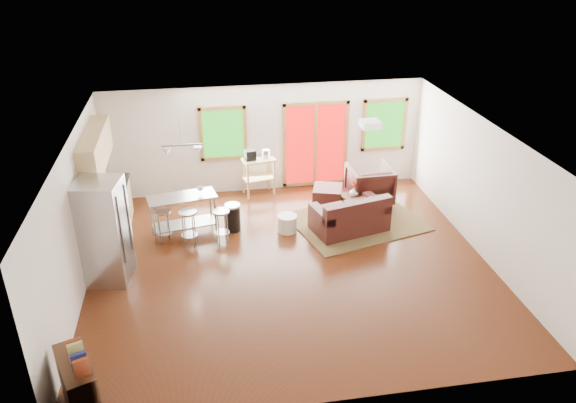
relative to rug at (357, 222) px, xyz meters
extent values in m
cube|color=#321408|center=(-1.72, -1.44, -0.02)|extent=(7.50, 7.00, 0.02)
cube|color=white|center=(-1.72, -1.44, 2.60)|extent=(7.50, 7.00, 0.02)
cube|color=silver|center=(-1.72, 2.07, 1.29)|extent=(7.50, 0.02, 2.60)
cube|color=silver|center=(-5.48, -1.44, 1.29)|extent=(0.02, 7.00, 2.60)
cube|color=silver|center=(2.04, -1.44, 1.29)|extent=(0.02, 7.00, 2.60)
cube|color=silver|center=(-1.72, -4.95, 1.29)|extent=(7.50, 0.02, 2.60)
cube|color=#154F11|center=(-2.72, 2.02, 1.49)|extent=(0.94, 0.02, 1.14)
cube|color=olive|center=(-2.72, 2.02, 2.10)|extent=(1.10, 0.05, 0.08)
cube|color=olive|center=(-2.72, 2.02, 0.88)|extent=(1.10, 0.05, 0.08)
cube|color=olive|center=(-3.23, 2.02, 1.49)|extent=(0.08, 0.05, 1.30)
cube|color=olive|center=(-2.21, 2.02, 1.49)|extent=(0.08, 0.05, 1.30)
cube|color=#A30C0A|center=(-0.52, 2.02, 1.09)|extent=(1.44, 0.02, 1.94)
cube|color=olive|center=(-0.52, 2.02, 2.10)|extent=(1.60, 0.05, 0.08)
cube|color=olive|center=(-0.52, 2.02, 0.08)|extent=(1.60, 0.05, 0.08)
cube|color=olive|center=(-1.28, 2.02, 1.09)|extent=(0.08, 0.05, 2.10)
cube|color=olive|center=(0.24, 2.02, 1.09)|extent=(0.08, 0.05, 2.10)
cube|color=olive|center=(-0.52, 2.02, 1.09)|extent=(0.08, 0.05, 1.94)
cube|color=#154F11|center=(1.18, 2.02, 1.49)|extent=(0.94, 0.02, 1.14)
cube|color=olive|center=(1.18, 2.02, 2.10)|extent=(1.10, 0.05, 0.08)
cube|color=olive|center=(1.18, 2.02, 0.88)|extent=(1.10, 0.05, 0.08)
cube|color=olive|center=(0.67, 2.02, 1.49)|extent=(0.08, 0.05, 1.30)
cube|color=olive|center=(1.69, 2.02, 1.49)|extent=(0.08, 0.05, 1.30)
cube|color=#38522E|center=(0.00, 0.00, 0.00)|extent=(3.12, 2.69, 0.03)
cube|color=black|center=(-0.27, -0.30, 0.20)|extent=(1.70, 1.22, 0.43)
cube|color=black|center=(-0.18, -0.62, 0.61)|extent=(1.54, 0.58, 0.39)
cube|color=black|center=(-0.91, -0.47, 0.50)|extent=(0.41, 0.89, 0.16)
cube|color=black|center=(0.38, -0.14, 0.50)|extent=(0.41, 0.89, 0.16)
cube|color=black|center=(-0.61, -0.34, 0.48)|extent=(0.75, 0.70, 0.12)
cube|color=black|center=(0.05, -0.17, 0.48)|extent=(0.75, 0.70, 0.12)
cube|color=#321D0E|center=(0.30, 0.55, 0.37)|extent=(1.15, 0.93, 0.04)
cube|color=#321D0E|center=(-0.01, 0.19, 0.17)|extent=(0.08, 0.08, 0.36)
cube|color=#321D0E|center=(0.78, 0.50, 0.17)|extent=(0.08, 0.08, 0.36)
cube|color=#321D0E|center=(-0.17, 0.60, 0.17)|extent=(0.08, 0.08, 0.36)
cube|color=#321D0E|center=(0.61, 0.91, 0.17)|extent=(0.08, 0.08, 0.36)
imported|color=black|center=(0.54, 0.93, 0.48)|extent=(0.98, 0.92, 0.99)
cube|color=black|center=(-0.44, 0.96, 0.20)|extent=(0.81, 0.81, 0.43)
cylinder|color=silver|center=(-1.57, -0.13, 0.17)|extent=(0.51, 0.51, 0.36)
imported|color=silver|center=(0.04, 0.49, 0.49)|extent=(0.27, 0.27, 0.20)
sphere|color=#B0230A|center=(0.07, 0.53, 0.65)|extent=(0.10, 0.10, 0.08)
sphere|color=#B0230A|center=(0.02, 0.46, 0.67)|extent=(0.10, 0.10, 0.08)
sphere|color=#B0230A|center=(0.03, 0.53, 0.69)|extent=(0.10, 0.10, 0.08)
imported|color=maroon|center=(0.32, 0.34, 0.54)|extent=(0.23, 0.11, 0.31)
cube|color=tan|center=(-5.17, 0.26, 0.44)|extent=(0.60, 2.20, 0.90)
cube|color=black|center=(-5.17, 0.26, 0.91)|extent=(0.64, 2.24, 0.04)
cube|color=tan|center=(-5.29, 0.26, 1.94)|extent=(0.36, 2.20, 0.70)
cylinder|color=#B7BABC|center=(-5.17, -0.24, 1.02)|extent=(0.12, 0.12, 0.18)
cube|color=black|center=(-5.17, 0.66, 1.03)|extent=(0.22, 0.18, 0.20)
cube|color=#B7BABC|center=(-5.07, -1.34, 0.96)|extent=(0.90, 0.88, 1.95)
cube|color=gray|center=(-4.70, -1.41, 0.96)|extent=(0.14, 0.71, 1.90)
cylinder|color=gray|center=(-4.72, -1.64, 1.12)|extent=(0.03, 0.03, 1.30)
cylinder|color=gray|center=(-4.64, -1.17, 1.12)|extent=(0.03, 0.03, 1.30)
cube|color=#B7BABC|center=(-3.72, 0.11, 0.84)|extent=(1.46, 0.81, 0.04)
cube|color=gray|center=(-3.72, 0.11, 0.22)|extent=(1.36, 0.72, 0.03)
cylinder|color=gray|center=(-4.29, -0.22, 0.41)|extent=(0.04, 0.04, 0.84)
cylinder|color=gray|center=(-3.06, 0.02, 0.41)|extent=(0.04, 0.04, 0.84)
cylinder|color=gray|center=(-4.37, 0.20, 0.41)|extent=(0.04, 0.04, 0.84)
cylinder|color=gray|center=(-3.14, 0.44, 0.41)|extent=(0.04, 0.04, 0.84)
imported|color=white|center=(-3.33, 0.16, 1.00)|extent=(0.16, 0.15, 0.13)
cylinder|color=#B7BABC|center=(-4.11, -0.18, 0.69)|extent=(0.40, 0.40, 0.04)
cylinder|color=gray|center=(-4.04, -0.07, 0.33)|extent=(0.03, 0.03, 0.68)
cylinder|color=gray|center=(-4.22, -0.10, 0.33)|extent=(0.03, 0.03, 0.68)
cylinder|color=gray|center=(-4.19, -0.29, 0.33)|extent=(0.03, 0.03, 0.68)
cylinder|color=gray|center=(-4.01, -0.25, 0.33)|extent=(0.03, 0.03, 0.68)
cylinder|color=gray|center=(-4.11, -0.18, 0.21)|extent=(0.36, 0.36, 0.02)
cylinder|color=#B7BABC|center=(-3.61, -0.38, 0.73)|extent=(0.42, 0.42, 0.04)
cylinder|color=gray|center=(-3.50, -0.30, 0.35)|extent=(0.03, 0.03, 0.73)
cylinder|color=gray|center=(-3.69, -0.26, 0.35)|extent=(0.03, 0.03, 0.73)
cylinder|color=gray|center=(-3.72, -0.46, 0.35)|extent=(0.03, 0.03, 0.73)
cylinder|color=gray|center=(-3.53, -0.49, 0.35)|extent=(0.03, 0.03, 0.73)
cylinder|color=gray|center=(-3.61, -0.38, 0.22)|extent=(0.38, 0.38, 0.02)
cylinder|color=#B7BABC|center=(-2.95, -0.35, 0.68)|extent=(0.40, 0.40, 0.04)
cylinder|color=gray|center=(-2.88, -0.24, 0.32)|extent=(0.03, 0.03, 0.67)
cylinder|color=gray|center=(-3.06, -0.28, 0.32)|extent=(0.03, 0.03, 0.67)
cylinder|color=gray|center=(-3.02, -0.46, 0.32)|extent=(0.03, 0.03, 0.67)
cylinder|color=gray|center=(-2.85, -0.42, 0.32)|extent=(0.03, 0.03, 0.67)
cylinder|color=gray|center=(-2.95, -0.35, 0.20)|extent=(0.36, 0.36, 0.01)
cylinder|color=black|center=(-2.70, 0.10, 0.27)|extent=(0.36, 0.36, 0.56)
cylinder|color=#B7BABC|center=(-2.70, 0.10, 0.57)|extent=(0.37, 0.37, 0.05)
cube|color=tan|center=(-1.94, 1.79, 0.88)|extent=(0.84, 0.63, 0.04)
cube|color=tan|center=(-1.94, 1.79, 0.42)|extent=(0.79, 0.59, 0.03)
cube|color=tan|center=(-2.22, 1.53, 0.44)|extent=(0.05, 0.05, 0.91)
cube|color=tan|center=(-1.59, 1.66, 0.44)|extent=(0.05, 0.05, 0.91)
cube|color=tan|center=(-2.30, 1.91, 0.44)|extent=(0.05, 0.05, 0.91)
cube|color=tan|center=(-1.66, 2.04, 0.44)|extent=(0.05, 0.05, 0.91)
cube|color=black|center=(-2.13, 1.75, 1.02)|extent=(0.28, 0.26, 0.24)
cylinder|color=#B7BABC|center=(-1.75, 1.83, 1.00)|extent=(0.20, 0.20, 0.19)
cube|color=#321D0E|center=(-5.07, -4.53, 0.41)|extent=(0.69, 1.02, 0.84)
cube|color=maroon|center=(-4.91, -4.81, 0.96)|extent=(0.20, 0.12, 0.25)
cube|color=#191E52|center=(-4.96, -4.66, 0.95)|extent=(0.20, 0.12, 0.23)
cube|color=#A49A4E|center=(-5.02, -4.51, 0.97)|extent=(0.20, 0.12, 0.27)
cube|color=maroon|center=(-5.08, -4.37, 0.94)|extent=(0.20, 0.12, 0.21)
cube|color=white|center=(-0.12, -0.84, 2.52)|extent=(0.35, 0.35, 0.12)
cylinder|color=gray|center=(-3.62, 0.06, 2.29)|extent=(0.02, 0.02, 0.60)
cube|color=gray|center=(-3.62, 0.06, 1.99)|extent=(0.80, 0.04, 0.03)
cone|color=#B7BABC|center=(-3.92, 0.06, 1.87)|extent=(0.18, 0.18, 0.14)
cone|color=#B7BABC|center=(-3.32, 0.06, 1.87)|extent=(0.18, 0.18, 0.14)
camera|label=1|loc=(-3.27, -10.42, 5.84)|focal=35.00mm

